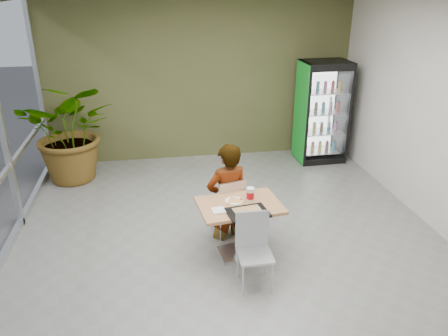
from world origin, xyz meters
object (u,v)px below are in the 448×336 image
(soda_cup, at_px, (250,195))
(potted_plant, at_px, (72,131))
(cafeteria_tray, at_px, (248,213))
(beverage_fridge, at_px, (322,112))
(dining_table, at_px, (239,219))
(seated_woman, at_px, (228,201))
(chair_near, at_px, (253,243))
(chair_far, at_px, (230,204))

(soda_cup, distance_m, potted_plant, 3.81)
(cafeteria_tray, distance_m, beverage_fridge, 3.99)
(beverage_fridge, xyz_separation_m, potted_plant, (-4.69, -0.18, -0.08))
(dining_table, distance_m, seated_woman, 0.50)
(chair_near, distance_m, cafeteria_tray, 0.39)
(soda_cup, xyz_separation_m, cafeteria_tray, (-0.10, -0.33, -0.07))
(soda_cup, bearing_deg, cafeteria_tray, -107.40)
(cafeteria_tray, bearing_deg, potted_plant, 128.42)
(chair_near, bearing_deg, soda_cup, 81.96)
(seated_woman, xyz_separation_m, beverage_fridge, (2.33, 2.55, 0.44))
(soda_cup, relative_size, beverage_fridge, 0.09)
(seated_woman, height_order, beverage_fridge, beverage_fridge)
(chair_far, bearing_deg, beverage_fridge, -145.56)
(soda_cup, bearing_deg, dining_table, -155.46)
(chair_far, xyz_separation_m, seated_woman, (-0.02, 0.04, 0.02))
(cafeteria_tray, bearing_deg, seated_woman, 98.65)
(cafeteria_tray, relative_size, potted_plant, 0.27)
(chair_far, bearing_deg, dining_table, 81.71)
(cafeteria_tray, height_order, potted_plant, potted_plant)
(dining_table, height_order, chair_near, chair_near)
(soda_cup, bearing_deg, chair_near, -98.88)
(chair_near, height_order, cafeteria_tray, chair_near)
(dining_table, height_order, beverage_fridge, beverage_fridge)
(beverage_fridge, bearing_deg, chair_far, -132.86)
(chair_near, relative_size, potted_plant, 0.49)
(beverage_fridge, height_order, potted_plant, beverage_fridge)
(chair_far, distance_m, soda_cup, 0.54)
(chair_far, distance_m, cafeteria_tray, 0.77)
(dining_table, xyz_separation_m, seated_woman, (-0.07, 0.50, 0.00))
(cafeteria_tray, xyz_separation_m, potted_plant, (-2.48, 3.13, 0.15))
(chair_near, height_order, beverage_fridge, beverage_fridge)
(chair_far, xyz_separation_m, soda_cup, (0.20, -0.39, 0.32))
(chair_far, xyz_separation_m, cafeteria_tray, (0.09, -0.72, 0.24))
(chair_near, bearing_deg, cafeteria_tray, 91.48)
(dining_table, relative_size, cafeteria_tray, 2.25)
(cafeteria_tray, xyz_separation_m, beverage_fridge, (2.21, 3.31, 0.22))
(dining_table, height_order, seated_woman, seated_woman)
(chair_far, height_order, soda_cup, soda_cup)
(seated_woman, relative_size, beverage_fridge, 0.85)
(chair_far, height_order, cafeteria_tray, chair_far)
(dining_table, bearing_deg, seated_woman, 97.73)
(chair_near, relative_size, seated_woman, 0.53)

